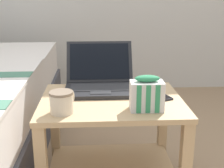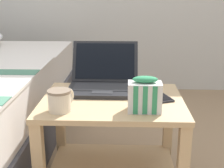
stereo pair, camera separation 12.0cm
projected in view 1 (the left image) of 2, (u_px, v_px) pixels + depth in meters
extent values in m
cube|color=tan|center=(112.00, 101.00, 1.37)|extent=(0.62, 0.48, 0.02)
cube|color=tan|center=(112.00, 168.00, 1.47)|extent=(0.58, 0.44, 0.02)
cube|color=tan|center=(55.00, 130.00, 1.63)|extent=(0.04, 0.04, 0.44)
cube|color=tan|center=(162.00, 127.00, 1.66)|extent=(0.04, 0.04, 0.44)
cube|color=black|center=(100.00, 90.00, 1.45)|extent=(0.33, 0.22, 0.02)
cube|color=#2D2D30|center=(100.00, 87.00, 1.47)|extent=(0.28, 0.12, 0.00)
cube|color=#2D2D30|center=(101.00, 92.00, 1.39)|extent=(0.09, 0.05, 0.00)
cube|color=black|center=(99.00, 61.00, 1.58)|extent=(0.33, 0.11, 0.19)
cube|color=black|center=(100.00, 61.00, 1.57)|extent=(0.30, 0.09, 0.17)
cube|color=black|center=(108.00, 53.00, 1.60)|extent=(0.04, 0.01, 0.02)
cube|color=yellow|center=(89.00, 73.00, 1.57)|extent=(0.03, 0.02, 0.03)
cube|color=red|center=(96.00, 73.00, 1.57)|extent=(0.03, 0.02, 0.03)
cube|color=green|center=(103.00, 51.00, 1.60)|extent=(0.03, 0.02, 0.04)
cylinder|color=beige|center=(62.00, 102.00, 1.20)|extent=(0.09, 0.09, 0.09)
cylinder|color=#7F6B56|center=(61.00, 93.00, 1.19)|extent=(0.09, 0.09, 0.01)
cylinder|color=black|center=(61.00, 95.00, 1.19)|extent=(0.08, 0.08, 0.01)
torus|color=beige|center=(69.00, 98.00, 1.24)|extent=(0.05, 0.07, 0.07)
cube|color=silver|center=(147.00, 96.00, 1.23)|extent=(0.13, 0.08, 0.12)
cube|color=#338C59|center=(139.00, 100.00, 1.19)|extent=(0.02, 0.00, 0.11)
cube|color=#338C59|center=(148.00, 99.00, 1.19)|extent=(0.02, 0.00, 0.11)
cube|color=#338C59|center=(158.00, 99.00, 1.19)|extent=(0.02, 0.00, 0.11)
ellipsoid|color=#338C59|center=(147.00, 78.00, 1.21)|extent=(0.10, 0.05, 0.03)
cube|color=black|center=(157.00, 95.00, 1.40)|extent=(0.12, 0.16, 0.01)
cube|color=black|center=(157.00, 94.00, 1.40)|extent=(0.11, 0.14, 0.00)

